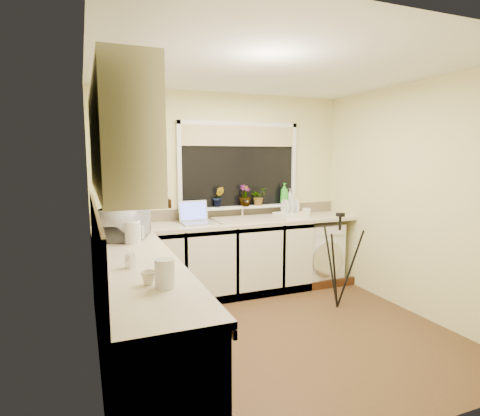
# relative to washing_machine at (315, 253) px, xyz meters

# --- Properties ---
(floor) EXTENTS (3.20, 3.20, 0.00)m
(floor) POSITION_rel_washing_machine_xyz_m (-1.19, -1.22, -0.40)
(floor) COLOR brown
(floor) RESTS_ON ground
(ceiling) EXTENTS (3.20, 3.20, 0.00)m
(ceiling) POSITION_rel_washing_machine_xyz_m (-1.19, -1.22, 2.05)
(ceiling) COLOR white
(ceiling) RESTS_ON ground
(wall_back) EXTENTS (3.20, 0.00, 3.20)m
(wall_back) POSITION_rel_washing_machine_xyz_m (-1.19, 0.28, 0.83)
(wall_back) COLOR beige
(wall_back) RESTS_ON ground
(wall_front) EXTENTS (3.20, 0.00, 3.20)m
(wall_front) POSITION_rel_washing_machine_xyz_m (-1.19, -2.72, 0.83)
(wall_front) COLOR beige
(wall_front) RESTS_ON ground
(wall_left) EXTENTS (0.00, 3.00, 3.00)m
(wall_left) POSITION_rel_washing_machine_xyz_m (-2.79, -1.22, 0.83)
(wall_left) COLOR beige
(wall_left) RESTS_ON ground
(wall_right) EXTENTS (0.00, 3.00, 3.00)m
(wall_right) POSITION_rel_washing_machine_xyz_m (0.41, -1.22, 0.83)
(wall_right) COLOR beige
(wall_right) RESTS_ON ground
(base_cabinet_back) EXTENTS (2.55, 0.60, 0.86)m
(base_cabinet_back) POSITION_rel_washing_machine_xyz_m (-1.51, -0.02, 0.03)
(base_cabinet_back) COLOR silver
(base_cabinet_back) RESTS_ON floor
(base_cabinet_left) EXTENTS (0.54, 2.40, 0.86)m
(base_cabinet_left) POSITION_rel_washing_machine_xyz_m (-2.49, -1.52, 0.03)
(base_cabinet_left) COLOR silver
(base_cabinet_left) RESTS_ON floor
(worktop_back) EXTENTS (3.20, 0.60, 0.04)m
(worktop_back) POSITION_rel_washing_machine_xyz_m (-1.19, -0.02, 0.48)
(worktop_back) COLOR beige
(worktop_back) RESTS_ON base_cabinet_back
(worktop_left) EXTENTS (0.60, 2.40, 0.04)m
(worktop_left) POSITION_rel_washing_machine_xyz_m (-2.49, -1.52, 0.48)
(worktop_left) COLOR beige
(worktop_left) RESTS_ON base_cabinet_left
(upper_cabinet) EXTENTS (0.28, 1.90, 0.70)m
(upper_cabinet) POSITION_rel_washing_machine_xyz_m (-2.63, -1.67, 1.40)
(upper_cabinet) COLOR silver
(upper_cabinet) RESTS_ON wall_left
(splashback_left) EXTENTS (0.02, 2.40, 0.45)m
(splashback_left) POSITION_rel_washing_machine_xyz_m (-2.77, -1.52, 0.73)
(splashback_left) COLOR beige
(splashback_left) RESTS_ON wall_left
(splashback_back) EXTENTS (3.20, 0.02, 0.14)m
(splashback_back) POSITION_rel_washing_machine_xyz_m (-1.19, 0.27, 0.57)
(splashback_back) COLOR beige
(splashback_back) RESTS_ON wall_back
(window_glass) EXTENTS (1.50, 0.02, 1.00)m
(window_glass) POSITION_rel_washing_machine_xyz_m (-0.99, 0.27, 1.15)
(window_glass) COLOR black
(window_glass) RESTS_ON wall_back
(window_blind) EXTENTS (1.50, 0.02, 0.25)m
(window_blind) POSITION_rel_washing_machine_xyz_m (-0.99, 0.24, 1.53)
(window_blind) COLOR tan
(window_blind) RESTS_ON wall_back
(windowsill) EXTENTS (1.60, 0.14, 0.03)m
(windowsill) POSITION_rel_washing_machine_xyz_m (-0.99, 0.21, 0.64)
(windowsill) COLOR white
(windowsill) RESTS_ON wall_back
(sink) EXTENTS (0.82, 0.46, 0.03)m
(sink) POSITION_rel_washing_machine_xyz_m (-0.99, -0.02, 0.52)
(sink) COLOR tan
(sink) RESTS_ON worktop_back
(faucet) EXTENTS (0.03, 0.03, 0.24)m
(faucet) POSITION_rel_washing_machine_xyz_m (-0.99, 0.16, 0.62)
(faucet) COLOR silver
(faucet) RESTS_ON worktop_back
(washing_machine) EXTENTS (0.60, 0.58, 0.79)m
(washing_machine) POSITION_rel_washing_machine_xyz_m (0.00, 0.00, 0.00)
(washing_machine) COLOR white
(washing_machine) RESTS_ON floor
(laptop) EXTENTS (0.35, 0.33, 0.25)m
(laptop) POSITION_rel_washing_machine_xyz_m (-1.64, 0.02, 0.57)
(laptop) COLOR #A2A1A9
(laptop) RESTS_ON worktop_back
(kettle) EXTENTS (0.14, 0.14, 0.19)m
(kettle) POSITION_rel_washing_machine_xyz_m (-2.44, -0.79, 0.60)
(kettle) COLOR silver
(kettle) RESTS_ON worktop_left
(dish_rack) EXTENTS (0.44, 0.37, 0.06)m
(dish_rack) POSITION_rel_washing_machine_xyz_m (-0.37, 0.02, 0.53)
(dish_rack) COLOR white
(dish_rack) RESTS_ON worktop_back
(tripod) EXTENTS (0.69, 0.69, 1.07)m
(tripod) POSITION_rel_washing_machine_xyz_m (-0.26, -0.87, 0.14)
(tripod) COLOR black
(tripod) RESTS_ON floor
(glass_jug) EXTENTS (0.12, 0.12, 0.17)m
(glass_jug) POSITION_rel_washing_machine_xyz_m (-2.41, -2.10, 0.59)
(glass_jug) COLOR silver
(glass_jug) RESTS_ON worktop_left
(steel_jar) EXTENTS (0.07, 0.07, 0.10)m
(steel_jar) POSITION_rel_washing_machine_xyz_m (-2.56, -1.59, 0.55)
(steel_jar) COLOR silver
(steel_jar) RESTS_ON worktop_left
(microwave) EXTENTS (0.54, 0.65, 0.30)m
(microwave) POSITION_rel_washing_machine_xyz_m (-2.48, -0.53, 0.65)
(microwave) COLOR silver
(microwave) RESTS_ON worktop_left
(plant_b) EXTENTS (0.16, 0.14, 0.25)m
(plant_b) POSITION_rel_washing_machine_xyz_m (-1.29, 0.21, 0.78)
(plant_b) COLOR #999999
(plant_b) RESTS_ON windowsill
(plant_c) EXTENTS (0.19, 0.19, 0.27)m
(plant_c) POSITION_rel_washing_machine_xyz_m (-0.95, 0.17, 0.79)
(plant_c) COLOR #999999
(plant_c) RESTS_ON windowsill
(plant_d) EXTENTS (0.25, 0.23, 0.22)m
(plant_d) POSITION_rel_washing_machine_xyz_m (-0.75, 0.19, 0.76)
(plant_d) COLOR #999999
(plant_d) RESTS_ON windowsill
(soap_bottle_green) EXTENTS (0.11, 0.11, 0.28)m
(soap_bottle_green) POSITION_rel_washing_machine_xyz_m (-0.38, 0.19, 0.79)
(soap_bottle_green) COLOR green
(soap_bottle_green) RESTS_ON windowsill
(soap_bottle_clear) EXTENTS (0.09, 0.09, 0.20)m
(soap_bottle_clear) POSITION_rel_washing_machine_xyz_m (-0.29, 0.20, 0.75)
(soap_bottle_clear) COLOR #999999
(soap_bottle_clear) RESTS_ON windowsill
(cup_back) EXTENTS (0.13, 0.13, 0.09)m
(cup_back) POSITION_rel_washing_machine_xyz_m (-0.11, 0.06, 0.55)
(cup_back) COLOR silver
(cup_back) RESTS_ON worktop_back
(cup_left) EXTENTS (0.11, 0.11, 0.09)m
(cup_left) POSITION_rel_washing_machine_xyz_m (-2.50, -2.01, 0.55)
(cup_left) COLOR beige
(cup_left) RESTS_ON worktop_left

